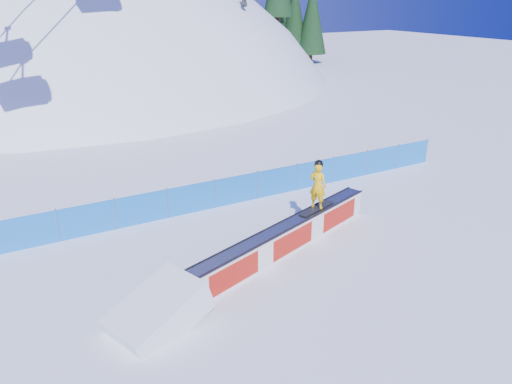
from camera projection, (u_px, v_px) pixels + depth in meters
ground at (297, 248)px, 17.14m from camera, size 160.00×160.00×0.00m
snow_hill at (89, 236)px, 57.74m from camera, size 64.00×64.00×64.00m
safety_fence at (236, 190)px, 20.55m from camera, size 22.05×0.05×1.30m
rail_box at (287, 238)px, 16.70m from camera, size 8.35×3.34×1.03m
snow_ramp at (160, 325)px, 13.15m from camera, size 2.97×2.36×1.61m
snowboarder at (318, 185)px, 17.34m from camera, size 1.74×0.85×1.81m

